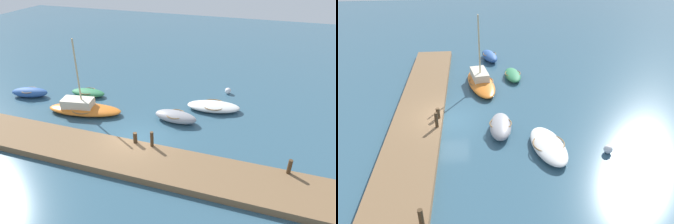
% 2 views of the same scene
% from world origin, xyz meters
% --- Properties ---
extents(ground_plane, '(84.00, 84.00, 0.00)m').
position_xyz_m(ground_plane, '(0.00, 0.00, 0.00)').
color(ground_plane, '#33566B').
extents(dock_platform, '(26.23, 3.26, 0.43)m').
position_xyz_m(dock_platform, '(0.00, -2.01, 0.22)').
color(dock_platform, brown).
rests_on(dock_platform, ground_plane).
extents(sailboat_orange, '(5.99, 2.92, 5.81)m').
position_xyz_m(sailboat_orange, '(-5.44, 2.36, 0.44)').
color(sailboat_orange, orange).
rests_on(sailboat_orange, ground_plane).
extents(dinghy_grey, '(3.27, 1.62, 0.80)m').
position_xyz_m(dinghy_grey, '(1.67, 3.40, 0.41)').
color(dinghy_grey, '#939399').
rests_on(dinghy_grey, ground_plane).
extents(rowboat_green, '(3.11, 1.47, 0.56)m').
position_xyz_m(rowboat_green, '(-6.79, 5.15, 0.29)').
color(rowboat_green, '#2D7A4C').
rests_on(rowboat_green, ground_plane).
extents(motorboat_white, '(4.32, 2.41, 0.61)m').
position_xyz_m(motorboat_white, '(3.96, 6.04, 0.31)').
color(motorboat_white, white).
rests_on(motorboat_white, ground_plane).
extents(rowboat_blue, '(3.30, 1.93, 0.79)m').
position_xyz_m(rowboat_blue, '(-11.40, 3.41, 0.40)').
color(rowboat_blue, '#2D569E').
rests_on(rowboat_blue, ground_plane).
extents(mooring_post_west, '(0.26, 0.26, 0.71)m').
position_xyz_m(mooring_post_west, '(0.28, -0.63, 0.79)').
color(mooring_post_west, '#47331E').
rests_on(mooring_post_west, dock_platform).
extents(mooring_post_mid_west, '(0.21, 0.21, 1.01)m').
position_xyz_m(mooring_post_mid_west, '(1.41, -0.63, 0.94)').
color(mooring_post_mid_west, '#47331E').
rests_on(mooring_post_mid_west, dock_platform).
extents(mooring_post_mid_east, '(0.23, 0.23, 0.87)m').
position_xyz_m(mooring_post_mid_east, '(9.41, -0.63, 0.87)').
color(mooring_post_mid_east, '#47331E').
rests_on(mooring_post_mid_east, dock_platform).
extents(marker_buoy, '(0.53, 0.53, 0.53)m').
position_xyz_m(marker_buoy, '(4.59, 9.45, 0.26)').
color(marker_buoy, silver).
rests_on(marker_buoy, ground_plane).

